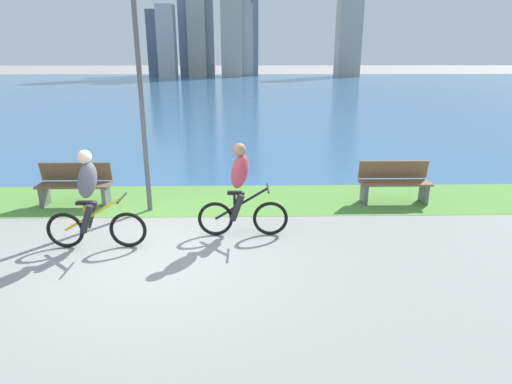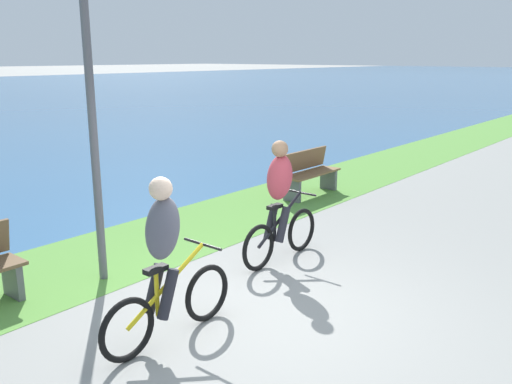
{
  "view_description": "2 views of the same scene",
  "coord_description": "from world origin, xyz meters",
  "px_view_note": "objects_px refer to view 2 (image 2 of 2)",
  "views": [
    {
      "loc": [
        1.51,
        -6.15,
        3.04
      ],
      "look_at": [
        1.66,
        0.82,
        0.83
      ],
      "focal_mm": 30.03,
      "sensor_mm": 36.0,
      "label": 1
    },
    {
      "loc": [
        -4.2,
        -3.32,
        2.72
      ],
      "look_at": [
        1.34,
        1.27,
        0.92
      ],
      "focal_mm": 38.08,
      "sensor_mm": 36.0,
      "label": 2
    }
  ],
  "objects_px": {
    "cyclist_lead": "(280,202)",
    "cyclist_trailing": "(165,261)",
    "bench_far_along_path": "(309,173)",
    "lamppost_tall": "(87,49)"
  },
  "relations": [
    {
      "from": "cyclist_lead",
      "to": "lamppost_tall",
      "type": "relative_size",
      "value": 0.38
    },
    {
      "from": "lamppost_tall",
      "to": "bench_far_along_path",
      "type": "bearing_deg",
      "value": 4.64
    },
    {
      "from": "cyclist_trailing",
      "to": "lamppost_tall",
      "type": "xyz_separation_m",
      "value": [
        0.51,
        1.8,
        1.98
      ]
    },
    {
      "from": "cyclist_lead",
      "to": "cyclist_trailing",
      "type": "xyz_separation_m",
      "value": [
        -2.41,
        -0.46,
        -0.0
      ]
    },
    {
      "from": "cyclist_lead",
      "to": "bench_far_along_path",
      "type": "distance_m",
      "value": 3.75
    },
    {
      "from": "bench_far_along_path",
      "to": "lamppost_tall",
      "type": "relative_size",
      "value": 0.34
    },
    {
      "from": "bench_far_along_path",
      "to": "cyclist_lead",
      "type": "bearing_deg",
      "value": -151.87
    },
    {
      "from": "lamppost_tall",
      "to": "cyclist_lead",
      "type": "bearing_deg",
      "value": -35.09
    },
    {
      "from": "cyclist_lead",
      "to": "lamppost_tall",
      "type": "height_order",
      "value": "lamppost_tall"
    },
    {
      "from": "lamppost_tall",
      "to": "cyclist_trailing",
      "type": "bearing_deg",
      "value": -105.86
    }
  ]
}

